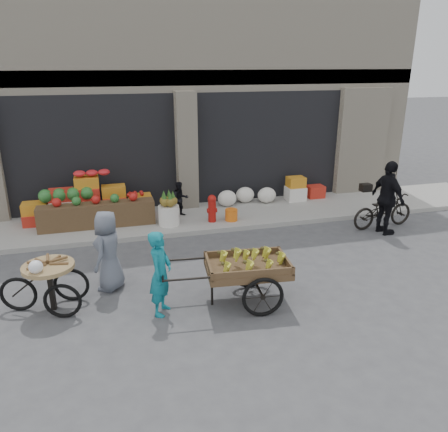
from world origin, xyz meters
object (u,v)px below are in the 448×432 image
object	(u,v)px
bicycle	(383,210)
cyclist	(388,198)
vendor_woman	(160,273)
vendor_grey	(108,251)
fire_hydrant	(212,207)
tricycle_cart	(50,279)
banana_cart	(245,265)
orange_bucket	(231,215)
pineapple_bin	(169,215)
seated_person	(180,199)

from	to	relation	value
bicycle	cyclist	bearing A→B (deg)	148.48
vendor_woman	vendor_grey	size ratio (longest dim) A/B	0.97
fire_hydrant	tricycle_cart	xyz separation A→B (m)	(-3.58, -3.21, 0.06)
fire_hydrant	cyclist	bearing A→B (deg)	-22.39
vendor_grey	bicycle	xyz separation A→B (m)	(6.76, 1.46, -0.30)
vendor_woman	banana_cart	bearing A→B (deg)	-65.09
orange_bucket	tricycle_cart	distance (m)	5.17
pineapple_bin	vendor_grey	xyz separation A→B (m)	(-1.50, -2.74, 0.38)
banana_cart	cyclist	world-z (taller)	cyclist
orange_bucket	seated_person	distance (m)	1.42
fire_hydrant	bicycle	xyz separation A→B (m)	(4.15, -1.23, -0.05)
vendor_grey	orange_bucket	bearing A→B (deg)	158.82
fire_hydrant	tricycle_cart	size ratio (longest dim) A/B	0.49
pineapple_bin	bicycle	distance (m)	5.41
pineapple_bin	vendor_grey	distance (m)	3.15
fire_hydrant	cyclist	distance (m)	4.29
orange_bucket	cyclist	xyz separation A→B (m)	(3.45, -1.58, 0.63)
orange_bucket	cyclist	world-z (taller)	cyclist
fire_hydrant	vendor_woman	xyz separation A→B (m)	(-1.80, -3.79, 0.23)
banana_cart	vendor_woman	xyz separation A→B (m)	(-1.43, 0.04, 0.01)
fire_hydrant	vendor_woman	world-z (taller)	vendor_woman
vendor_woman	bicycle	bearing A→B (deg)	-40.00
vendor_woman	orange_bucket	bearing A→B (deg)	-4.91
pineapple_bin	cyclist	xyz separation A→B (m)	(5.05, -1.68, 0.53)
banana_cart	cyclist	bearing A→B (deg)	33.00
fire_hydrant	orange_bucket	world-z (taller)	fire_hydrant
fire_hydrant	cyclist	xyz separation A→B (m)	(3.95, -1.63, 0.40)
orange_bucket	tricycle_cart	world-z (taller)	tricycle_cart
orange_bucket	fire_hydrant	bearing A→B (deg)	174.29
fire_hydrant	orange_bucket	bearing A→B (deg)	-5.71
orange_bucket	seated_person	size ratio (longest dim) A/B	0.34
vendor_grey	bicycle	distance (m)	6.92
orange_bucket	pineapple_bin	bearing A→B (deg)	176.42
pineapple_bin	seated_person	distance (m)	0.75
pineapple_bin	orange_bucket	size ratio (longest dim) A/B	1.62
tricycle_cart	vendor_grey	world-z (taller)	vendor_grey
tricycle_cart	bicycle	distance (m)	7.98
fire_hydrant	seated_person	size ratio (longest dim) A/B	0.76
fire_hydrant	banana_cart	bearing A→B (deg)	-95.58
banana_cart	tricycle_cart	bearing A→B (deg)	174.81
banana_cart	vendor_grey	xyz separation A→B (m)	(-2.23, 1.14, 0.03)
seated_person	banana_cart	xyz separation A→B (m)	(0.33, -4.49, 0.14)
pineapple_bin	banana_cart	xyz separation A→B (m)	(0.73, -3.89, 0.35)
orange_bucket	banana_cart	bearing A→B (deg)	-103.01
pineapple_bin	vendor_woman	world-z (taller)	vendor_woman
vendor_woman	cyclist	xyz separation A→B (m)	(5.76, 2.16, 0.17)
pineapple_bin	vendor_woman	size ratio (longest dim) A/B	0.36
banana_cart	tricycle_cart	xyz separation A→B (m)	(-3.21, 0.63, -0.16)
orange_bucket	tricycle_cart	xyz separation A→B (m)	(-4.08, -3.16, 0.30)
banana_cart	vendor_grey	size ratio (longest dim) A/B	1.64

